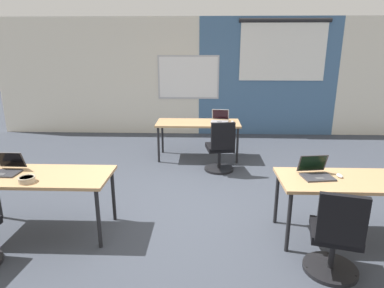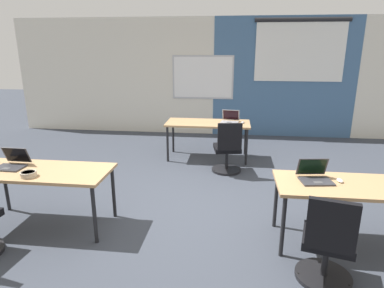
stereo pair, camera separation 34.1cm
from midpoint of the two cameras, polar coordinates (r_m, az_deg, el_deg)
name	(u,v)px [view 2 (the right image)]	position (r m, az deg, el deg)	size (l,w,h in m)	color
ground_plane	(195,210)	(4.54, 2.71, -11.33)	(24.00, 24.00, 0.00)	#383D47
back_wall_assembly	(217,77)	(8.24, 5.49, 11.45)	(10.00, 0.27, 2.80)	silver
desk_near_left	(43,175)	(4.22, -22.33, -4.98)	(1.60, 0.70, 0.72)	tan
desk_near_right	(353,190)	(3.99, 28.28, -7.01)	(1.60, 0.70, 0.72)	tan
desk_far_center	(208,125)	(6.38, 4.30, 3.22)	(1.60, 0.70, 0.72)	tan
laptop_far_right	(230,120)	(6.42, 8.11, 4.17)	(0.37, 0.34, 0.23)	#9E9EA3
mouse_far_right	(243,122)	(6.37, 10.26, 3.69)	(0.06, 0.10, 0.03)	#B2B2B7
chair_far_right	(228,152)	(5.74, 7.86, -1.35)	(0.52, 0.57, 0.92)	black
laptop_near_right_inner	(315,176)	(3.88, 22.85, -5.17)	(0.37, 0.35, 0.23)	#333338
mouse_near_right_inner	(340,180)	(3.96, 26.48, -5.70)	(0.07, 0.11, 0.03)	silver
chair_near_right_inner	(327,247)	(3.41, 25.14, -15.94)	(0.54, 0.59, 0.92)	black
laptop_near_left_end	(12,163)	(4.45, -26.78, -2.99)	(0.34, 0.33, 0.22)	#333338
snack_bowl	(28,174)	(4.04, -24.29, -4.74)	(0.18, 0.18, 0.06)	tan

